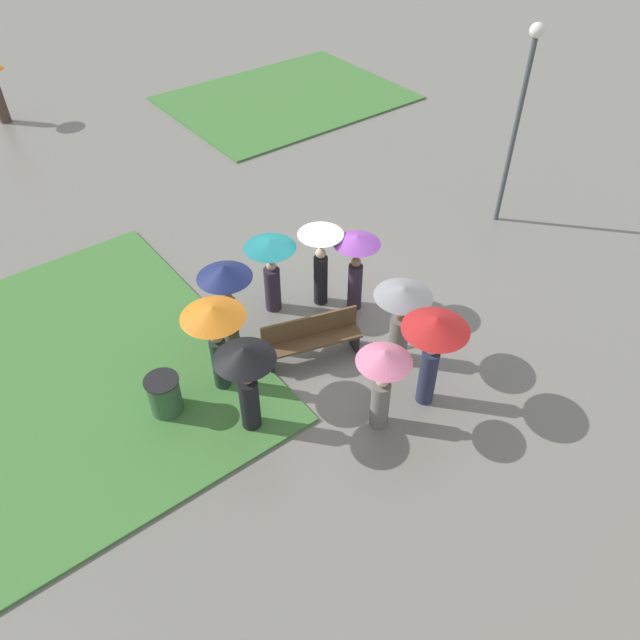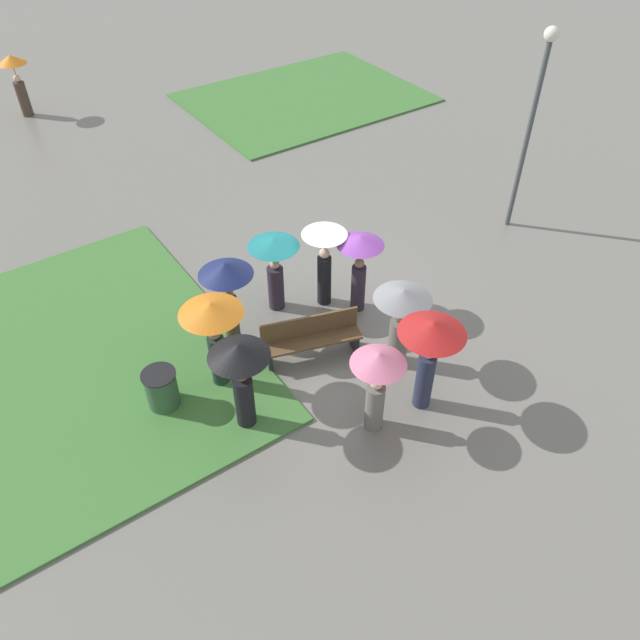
% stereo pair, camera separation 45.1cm
% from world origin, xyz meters
% --- Properties ---
extents(ground_plane, '(90.00, 90.00, 0.00)m').
position_xyz_m(ground_plane, '(0.00, 0.00, 0.00)').
color(ground_plane, slate).
extents(lawn_patch_near, '(8.43, 7.53, 0.06)m').
position_xyz_m(lawn_patch_near, '(-6.36, 1.36, 0.03)').
color(lawn_patch_near, '#427A38').
rests_on(lawn_patch_near, ground_plane).
extents(lawn_patch_far, '(7.73, 5.90, 0.06)m').
position_xyz_m(lawn_patch_far, '(5.64, 9.59, 0.03)').
color(lawn_patch_far, '#427A38').
rests_on(lawn_patch_far, ground_plane).
extents(park_bench, '(1.97, 0.98, 0.90)m').
position_xyz_m(park_bench, '(-1.24, -0.99, 0.48)').
color(park_bench, brown).
rests_on(park_bench, ground_plane).
extents(lamp_post, '(0.32, 0.32, 4.75)m').
position_xyz_m(lamp_post, '(5.46, 0.05, 3.02)').
color(lamp_post, '#474C51').
rests_on(lamp_post, ground_plane).
extents(trash_bin, '(0.62, 0.62, 0.82)m').
position_xyz_m(trash_bin, '(-4.16, -0.57, 0.41)').
color(trash_bin, '#335638').
rests_on(trash_bin, ground_plane).
extents(crowd_person_pink, '(0.93, 0.93, 1.78)m').
position_xyz_m(crowd_person_pink, '(-1.34, -3.08, 1.25)').
color(crowd_person_pink, slate).
rests_on(crowd_person_pink, ground_plane).
extents(crowd_person_grey, '(1.07, 1.07, 1.77)m').
position_xyz_m(crowd_person_grey, '(0.01, -2.09, 1.22)').
color(crowd_person_grey, slate).
rests_on(crowd_person_grey, ground_plane).
extents(crowd_person_white, '(0.93, 0.93, 1.95)m').
position_xyz_m(crowd_person_white, '(-0.10, 0.19, 1.39)').
color(crowd_person_white, black).
rests_on(crowd_person_white, ground_plane).
extents(crowd_person_black, '(1.03, 1.03, 1.92)m').
position_xyz_m(crowd_person_black, '(-3.14, -1.77, 1.38)').
color(crowd_person_black, black).
rests_on(crowd_person_black, ground_plane).
extents(crowd_person_navy, '(1.04, 1.04, 1.95)m').
position_xyz_m(crowd_person_navy, '(-2.31, 0.21, 1.49)').
color(crowd_person_navy, '#47382D').
rests_on(crowd_person_navy, ground_plane).
extents(crowd_person_orange, '(1.13, 1.13, 1.95)m').
position_xyz_m(crowd_person_orange, '(-3.05, -0.65, 1.48)').
color(crowd_person_orange, '#1E3328').
rests_on(crowd_person_orange, ground_plane).
extents(crowd_person_red, '(1.15, 1.15, 1.98)m').
position_xyz_m(crowd_person_red, '(-0.30, -3.17, 1.52)').
color(crowd_person_red, '#282D47').
rests_on(crowd_person_red, ground_plane).
extents(crowd_person_teal, '(1.05, 1.05, 1.75)m').
position_xyz_m(crowd_person_teal, '(-1.02, 0.64, 1.24)').
color(crowd_person_teal, '#2D2333').
rests_on(crowd_person_teal, ground_plane).
extents(crowd_person_purple, '(0.95, 0.95, 1.83)m').
position_xyz_m(crowd_person_purple, '(0.36, -0.39, 1.31)').
color(crowd_person_purple, '#2D2333').
rests_on(crowd_person_purple, ground_plane).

